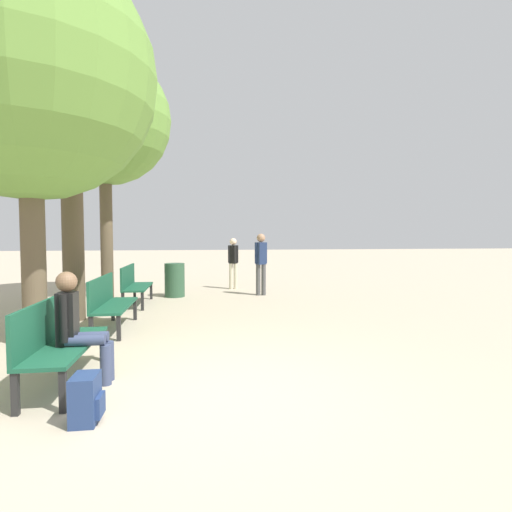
% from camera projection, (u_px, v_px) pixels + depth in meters
% --- Properties ---
extents(ground_plane, '(80.00, 80.00, 0.00)m').
position_uv_depth(ground_plane, '(203.00, 393.00, 4.16)').
color(ground_plane, '#B7A88E').
extents(bench_row_0, '(0.50, 1.64, 0.93)m').
position_uv_depth(bench_row_0, '(57.00, 337.00, 4.38)').
color(bench_row_0, '#195138').
rests_on(bench_row_0, ground_plane).
extents(bench_row_1, '(0.50, 1.64, 0.93)m').
position_uv_depth(bench_row_1, '(109.00, 300.00, 6.88)').
color(bench_row_1, '#195138').
rests_on(bench_row_1, ground_plane).
extents(bench_row_2, '(0.50, 1.64, 0.93)m').
position_uv_depth(bench_row_2, '(133.00, 283.00, 9.38)').
color(bench_row_2, '#195138').
rests_on(bench_row_2, ground_plane).
extents(tree_row_0, '(3.61, 3.61, 5.76)m').
position_uv_depth(tree_row_0, '(28.00, 75.00, 5.70)').
color(tree_row_0, brown).
rests_on(tree_row_0, ground_plane).
extents(tree_row_1, '(2.31, 2.31, 5.52)m').
position_uv_depth(tree_row_1, '(70.00, 96.00, 7.50)').
color(tree_row_1, brown).
rests_on(tree_row_1, ground_plane).
extents(tree_row_2, '(3.36, 3.36, 6.30)m').
position_uv_depth(tree_row_2, '(104.00, 120.00, 10.21)').
color(tree_row_2, brown).
rests_on(tree_row_2, ground_plane).
extents(person_seated, '(0.58, 0.33, 1.25)m').
position_uv_depth(person_seated, '(78.00, 324.00, 4.37)').
color(person_seated, '#384260').
rests_on(person_seated, ground_plane).
extents(backpack, '(0.25, 0.31, 0.42)m').
position_uv_depth(backpack, '(86.00, 399.00, 3.49)').
color(backpack, navy).
rests_on(backpack, ground_plane).
extents(pedestrian_near, '(0.34, 0.28, 1.68)m').
position_uv_depth(pedestrian_near, '(261.00, 260.00, 10.84)').
color(pedestrian_near, '#4C4C4C').
rests_on(pedestrian_near, ground_plane).
extents(pedestrian_mid, '(0.31, 0.27, 1.55)m').
position_uv_depth(pedestrian_mid, '(233.00, 260.00, 12.10)').
color(pedestrian_mid, beige).
rests_on(pedestrian_mid, ground_plane).
extents(trash_bin, '(0.53, 0.53, 0.89)m').
position_uv_depth(trash_bin, '(175.00, 280.00, 10.61)').
color(trash_bin, '#2D5138').
rests_on(trash_bin, ground_plane).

